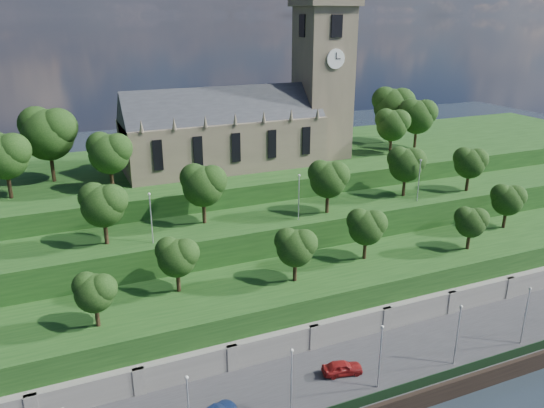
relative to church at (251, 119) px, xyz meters
name	(u,v)px	position (x,y,z in m)	size (l,w,h in m)	color
promenade	(374,371)	(-0.79, -39.98, -21.52)	(160.00, 12.00, 2.00)	#2D2D30
quay_wall	(408,404)	(-0.79, -46.03, -21.42)	(160.00, 0.50, 2.20)	black
fence	(405,388)	(-0.79, -45.38, -19.92)	(160.00, 0.10, 1.20)	black
retaining_wall	(348,332)	(-0.79, -34.01, -20.02)	(160.00, 2.10, 5.00)	slate
embankment_lower	(324,298)	(-0.79, -27.98, -18.52)	(160.00, 12.00, 8.00)	#193F15
embankment_upper	(289,251)	(-0.79, -16.98, -16.52)	(160.00, 10.00, 12.00)	#193F15
hilltop	(240,199)	(-0.79, 4.02, -15.02)	(160.00, 32.00, 15.00)	#193F15
church	(251,119)	(0.00, 0.00, 0.00)	(38.60, 12.35, 27.60)	brown
trees_lower	(343,234)	(1.68, -27.76, -10.01)	(64.77, 8.35, 6.95)	black
trees_upper	(302,177)	(0.87, -17.65, -5.24)	(61.27, 8.33, 8.24)	black
trees_hilltop	(244,125)	(-1.44, -0.47, -0.77)	(75.75, 16.43, 11.23)	black
lamp_posts_promenade	(380,352)	(-2.79, -43.48, -16.22)	(60.36, 0.36, 7.41)	#B2B2B7
lamp_posts_upper	(299,193)	(-0.79, -19.98, -6.66)	(40.36, 0.36, 6.55)	#B2B2B7
car_left	(342,368)	(-5.10, -40.13, -19.77)	(1.77, 4.41, 1.50)	maroon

